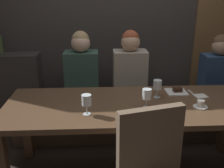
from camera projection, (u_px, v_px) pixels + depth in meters
The scene contains 13 objects.
back_wall_tiled at pixel (122, 4), 3.16m from camera, with size 6.00×0.12×3.00m, color #383330.
dining_table at pixel (133, 113), 2.29m from camera, with size 2.20×0.84×0.74m.
banquette_bench at pixel (124, 119), 3.10m from camera, with size 2.50×0.44×0.45m.
diner_redhead at pixel (82, 71), 2.86m from camera, with size 0.36×0.24×0.81m.
diner_bearded at pixel (130, 70), 2.87m from camera, with size 0.36×0.24×0.82m.
diner_far_end at pixel (218, 71), 2.93m from camera, with size 0.36×0.24×0.76m.
wine_glass_end_right at pixel (87, 101), 2.03m from camera, with size 0.08×0.08×0.16m.
wine_glass_center_back at pixel (157, 86), 2.36m from camera, with size 0.08×0.08×0.16m.
wine_glass_center_front at pixel (147, 95), 2.15m from camera, with size 0.08×0.08×0.16m.
espresso_cup at pixel (201, 104), 2.18m from camera, with size 0.12×0.12×0.06m.
dessert_plate at pixel (177, 91), 2.51m from camera, with size 0.19×0.19×0.05m.
fork_on_table at pixel (192, 93), 2.48m from camera, with size 0.02×0.17×0.01m, color silver.
folded_napkin at pixel (201, 96), 2.41m from camera, with size 0.11×0.10×0.01m, color silver.
Camera 1 is at (-0.29, -2.07, 1.66)m, focal length 42.35 mm.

